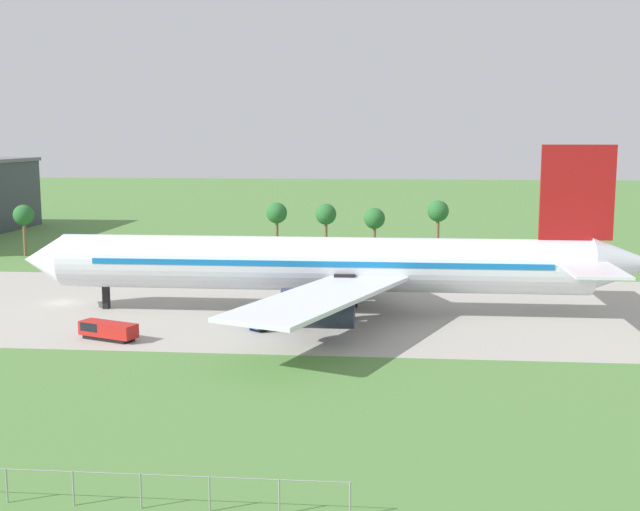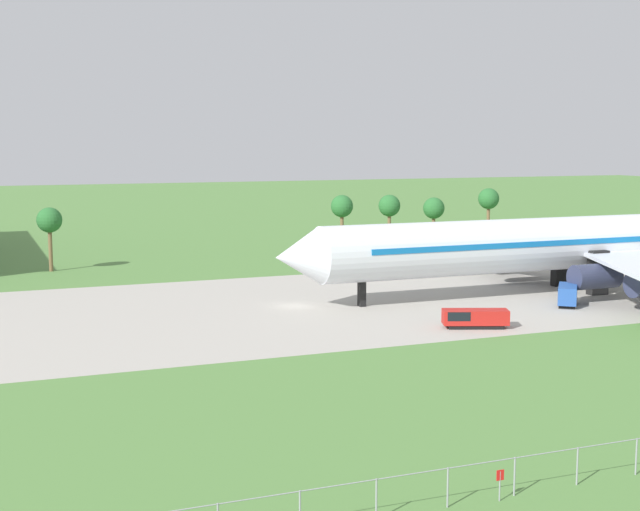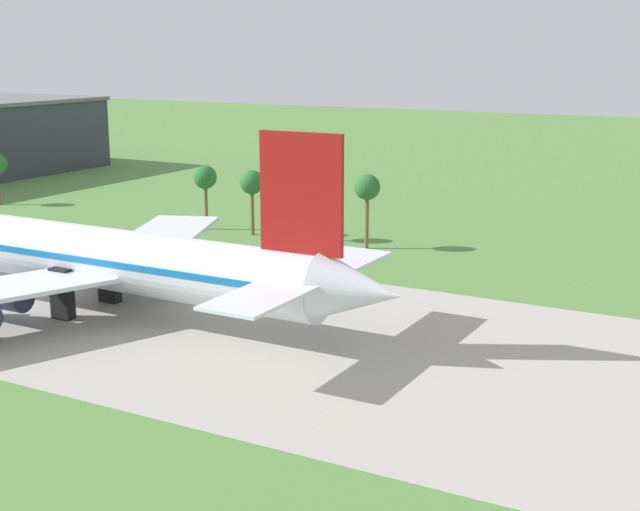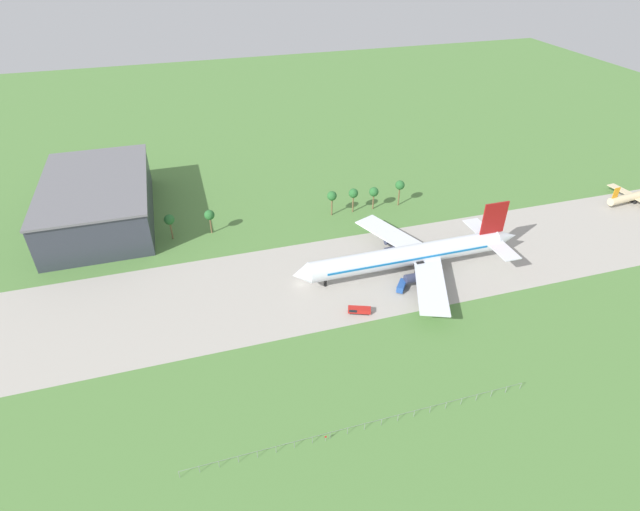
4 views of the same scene
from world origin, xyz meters
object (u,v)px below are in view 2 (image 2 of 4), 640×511
Objects in this scene: baggage_tug at (568,294)px; catering_van at (473,318)px; jet_airliner at (571,243)px; no_stopping_sign at (500,482)px.

catering_van is at bearing -158.23° from baggage_tug.
catering_van is at bearing -147.27° from jet_airliner.
no_stopping_sign is (-21.45, -37.64, 0.03)m from catering_van.
jet_airliner is at bearing 51.51° from baggage_tug.
catering_van is 43.32m from no_stopping_sign.
baggage_tug is at bearing -128.49° from jet_airliner.
catering_van is (-22.96, -14.75, -4.94)m from jet_airliner.
no_stopping_sign is (-37.90, -44.21, -0.22)m from baggage_tug.
catering_van reaches higher than no_stopping_sign.
baggage_tug is 58.23m from no_stopping_sign.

